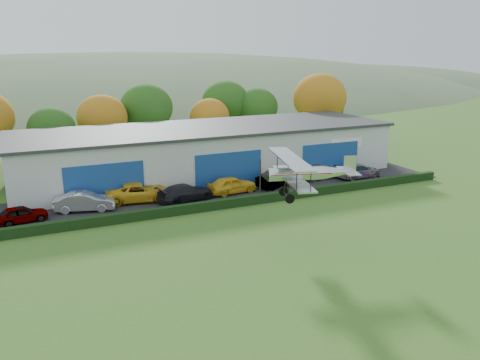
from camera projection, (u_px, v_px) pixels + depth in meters
name	position (u px, v px, depth m)	size (l,w,h in m)	color
ground	(302.00, 295.00, 27.74)	(300.00, 300.00, 0.00)	#39641F
apron	(214.00, 192.00, 47.39)	(48.00, 9.00, 0.05)	black
hedge	(234.00, 202.00, 43.08)	(46.00, 0.60, 0.80)	black
hangar	(207.00, 151.00, 53.65)	(40.60, 12.60, 5.30)	#B2B7BC
tree_belt	(140.00, 113.00, 62.33)	(75.70, 13.22, 10.12)	#3D2614
distant_hills	(50.00, 137.00, 152.35)	(430.00, 196.00, 56.00)	#4C6642
car_0	(21.00, 214.00, 39.01)	(1.60, 3.98, 1.36)	gray
car_1	(85.00, 201.00, 41.79)	(1.74, 5.00, 1.65)	silver
car_2	(139.00, 192.00, 44.47)	(2.75, 5.96, 1.66)	gold
car_3	(185.00, 193.00, 44.53)	(2.17, 5.34, 1.55)	black
car_4	(232.00, 185.00, 46.95)	(1.92, 4.78, 1.63)	gold
car_5	(278.00, 179.00, 49.14)	(1.70, 4.87, 1.61)	gray
car_6	(321.00, 170.00, 52.75)	(2.48, 5.37, 1.49)	silver
car_7	(358.00, 171.00, 52.64)	(2.10, 5.16, 1.50)	gray
biplane	(304.00, 172.00, 34.16)	(7.00, 7.94, 2.96)	silver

